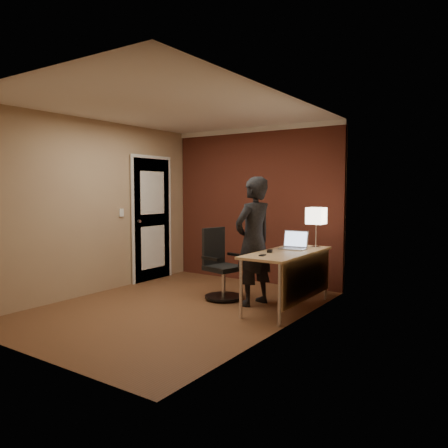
{
  "coord_description": "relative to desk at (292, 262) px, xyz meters",
  "views": [
    {
      "loc": [
        3.56,
        -4.2,
        1.51
      ],
      "look_at": [
        0.35,
        0.55,
        1.05
      ],
      "focal_mm": 35.0,
      "sensor_mm": 36.0,
      "label": 1
    }
  ],
  "objects": [
    {
      "name": "room",
      "position": [
        -1.53,
        0.81,
        0.77
      ],
      "size": [
        4.0,
        4.0,
        4.0
      ],
      "color": "brown",
      "rests_on": "ground"
    },
    {
      "name": "desk",
      "position": [
        0.0,
        0.0,
        0.0
      ],
      "size": [
        0.6,
        1.5,
        0.73
      ],
      "color": "tan",
      "rests_on": "ground"
    },
    {
      "name": "desk_lamp",
      "position": [
        0.08,
        0.56,
        0.55
      ],
      "size": [
        0.22,
        0.22,
        0.54
      ],
      "color": "silver",
      "rests_on": "desk"
    },
    {
      "name": "laptop",
      "position": [
        -0.1,
        0.28,
        0.19
      ],
      "size": [
        0.35,
        0.29,
        0.23
      ],
      "color": "silver",
      "rests_on": "desk"
    },
    {
      "name": "mouse",
      "position": [
        -0.21,
        -0.2,
        0.14
      ],
      "size": [
        0.09,
        0.12,
        0.03
      ],
      "primitive_type": "cube",
      "rotation": [
        0.0,
        0.0,
        0.38
      ],
      "color": "black",
      "rests_on": "desk"
    },
    {
      "name": "phone",
      "position": [
        -0.16,
        -0.48,
        0.13
      ],
      "size": [
        0.08,
        0.12,
        0.01
      ],
      "primitive_type": "cube",
      "rotation": [
        0.0,
        0.0,
        0.21
      ],
      "color": "black",
      "rests_on": "desk"
    },
    {
      "name": "office_chair",
      "position": [
        -1.05,
        -0.05,
        -0.18
      ],
      "size": [
        0.52,
        0.58,
        0.95
      ],
      "color": "black",
      "rests_on": "ground"
    },
    {
      "name": "person",
      "position": [
        -0.52,
        -0.06,
        0.23
      ],
      "size": [
        0.53,
        0.68,
        1.67
      ],
      "primitive_type": "imported",
      "rotation": [
        0.0,
        0.0,
        -1.8
      ],
      "color": "black",
      "rests_on": "ground"
    }
  ]
}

